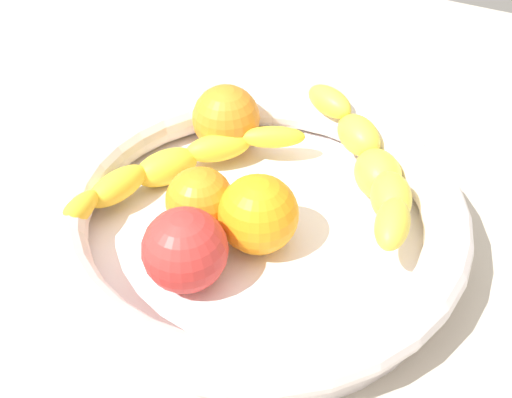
% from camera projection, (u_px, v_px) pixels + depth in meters
% --- Properties ---
extents(kitchen_counter, '(1.20, 1.20, 0.03)m').
position_uv_depth(kitchen_counter, '(256.00, 255.00, 0.55)').
color(kitchen_counter, '#B7AD9D').
rests_on(kitchen_counter, ground).
extents(fruit_bowl, '(0.35, 0.35, 0.06)m').
position_uv_depth(fruit_bowl, '(256.00, 217.00, 0.52)').
color(fruit_bowl, white).
rests_on(fruit_bowl, kitchen_counter).
extents(banana_draped_left, '(0.23, 0.14, 0.04)m').
position_uv_depth(banana_draped_left, '(172.00, 168.00, 0.56)').
color(banana_draped_left, yellow).
rests_on(banana_draped_left, fruit_bowl).
extents(banana_draped_right, '(0.19, 0.16, 0.06)m').
position_uv_depth(banana_draped_right, '(371.00, 165.00, 0.54)').
color(banana_draped_right, yellow).
rests_on(banana_draped_right, fruit_bowl).
extents(orange_front, '(0.07, 0.07, 0.07)m').
position_uv_depth(orange_front, '(258.00, 214.00, 0.49)').
color(orange_front, orange).
rests_on(orange_front, fruit_bowl).
extents(orange_mid_left, '(0.06, 0.06, 0.06)m').
position_uv_depth(orange_mid_left, '(200.00, 201.00, 0.51)').
color(orange_mid_left, orange).
rests_on(orange_mid_left, fruit_bowl).
extents(orange_mid_right, '(0.07, 0.07, 0.07)m').
position_uv_depth(orange_mid_right, '(226.00, 119.00, 0.60)').
color(orange_mid_right, orange).
rests_on(orange_mid_right, fruit_bowl).
extents(tomato_red, '(0.07, 0.07, 0.07)m').
position_uv_depth(tomato_red, '(185.00, 250.00, 0.46)').
color(tomato_red, red).
rests_on(tomato_red, fruit_bowl).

